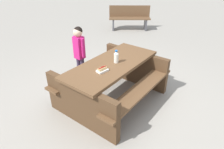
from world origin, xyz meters
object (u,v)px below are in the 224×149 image
Objects in this scene: park_bench_near at (130,17)px; soda_bottle at (116,57)px; picnic_table at (112,78)px; hotdog_tray at (102,70)px; child_in_coat at (79,48)px.

soda_bottle is at bearing 33.06° from park_bench_near.
soda_bottle is (-0.06, 0.04, 0.41)m from picnic_table.
park_bench_near is (-4.11, -2.46, -0.33)m from hotdog_tray.
soda_bottle is 1.15× the size of hotdog_tray.
park_bench_near is at bearing -146.94° from soda_bottle.
picnic_table is 4.47m from park_bench_near.
hotdog_tray is (0.38, 0.04, -0.07)m from soda_bottle.
soda_bottle reaches higher than hotdog_tray.
picnic_table is 1.60× the size of child_in_coat.
child_in_coat reaches higher than park_bench_near.
child_in_coat is 0.83× the size of park_bench_near.
picnic_table is at bearing 84.37° from child_in_coat.
picnic_table is 0.99m from child_in_coat.
soda_bottle is 0.39m from hotdog_tray.
soda_bottle is at bearing -174.10° from hotdog_tray.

